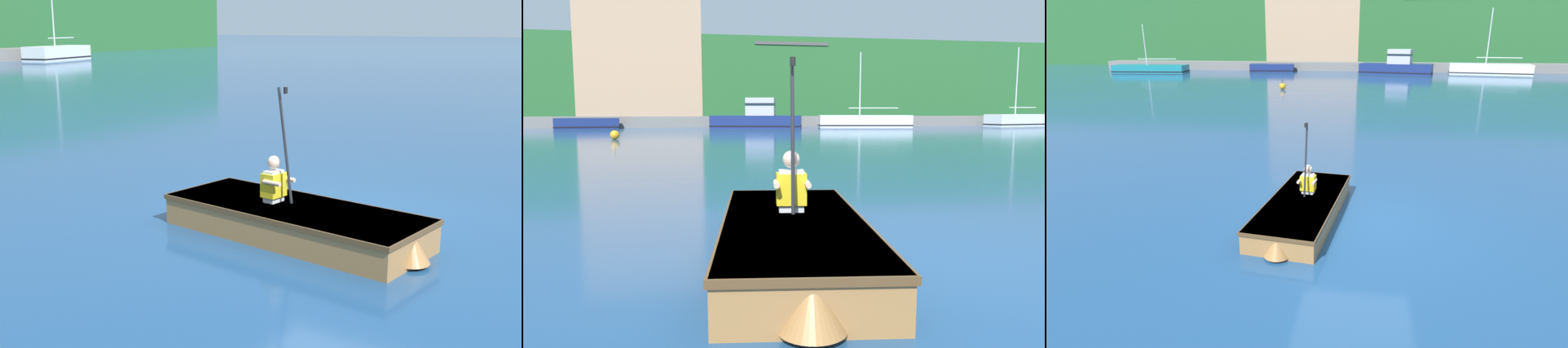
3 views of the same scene
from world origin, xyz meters
TOP-DOWN VIEW (x-y plane):
  - ground_plane at (0.00, 0.00)m, footprint 300.00×300.00m
  - moored_boat_dock_west_inner at (26.80, 36.94)m, footprint 6.33×3.47m
  - rowboat_foreground at (-1.07, -0.06)m, footprint 1.71×3.60m
  - person_paddler at (-1.02, 0.32)m, footprint 0.39×0.43m

SIDE VIEW (x-z plane):
  - ground_plane at x=0.00m, z-range 0.00..0.00m
  - rowboat_foreground at x=-1.07m, z-range 0.03..0.43m
  - moored_boat_dock_west_inner at x=26.80m, z-range -2.95..3.99m
  - person_paddler at x=-1.02m, z-range -0.06..1.42m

